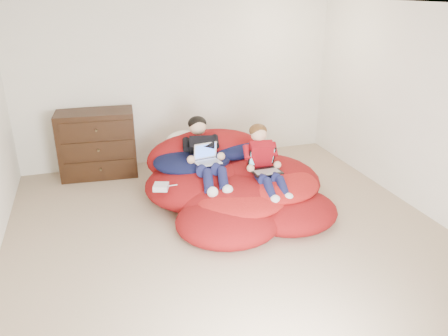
# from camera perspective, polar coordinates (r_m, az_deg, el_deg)

# --- Properties ---
(room_shell) EXTENTS (5.10, 5.10, 2.77)m
(room_shell) POSITION_cam_1_polar(r_m,az_deg,el_deg) (5.06, 0.59, -6.20)
(room_shell) COLOR tan
(room_shell) RESTS_ON ground
(dresser) EXTENTS (1.14, 0.66, 0.99)m
(dresser) POSITION_cam_1_polar(r_m,az_deg,el_deg) (6.77, -16.18, 3.07)
(dresser) COLOR black
(dresser) RESTS_ON ground
(beanbag_pile) EXTENTS (2.37, 2.40, 0.88)m
(beanbag_pile) POSITION_cam_1_polar(r_m,az_deg,el_deg) (5.76, 1.49, -2.17)
(beanbag_pile) COLOR maroon
(beanbag_pile) RESTS_ON ground
(cream_pillow) EXTENTS (0.48, 0.31, 0.31)m
(cream_pillow) POSITION_cam_1_polar(r_m,az_deg,el_deg) (6.26, -5.44, 3.50)
(cream_pillow) COLOR silver
(cream_pillow) RESTS_ON beanbag_pile
(older_boy) EXTENTS (0.40, 1.24, 0.70)m
(older_boy) POSITION_cam_1_polar(r_m,az_deg,el_deg) (5.71, -2.60, 2.23)
(older_boy) COLOR black
(older_boy) RESTS_ON beanbag_pile
(younger_boy) EXTENTS (0.35, 0.98, 0.74)m
(younger_boy) POSITION_cam_1_polar(r_m,az_deg,el_deg) (5.53, 5.25, 1.13)
(younger_boy) COLOR #A10E18
(younger_boy) RESTS_ON beanbag_pile
(laptop_white) EXTENTS (0.34, 0.30, 0.23)m
(laptop_white) POSITION_cam_1_polar(r_m,az_deg,el_deg) (5.61, -2.26, 1.42)
(laptop_white) COLOR silver
(laptop_white) RESTS_ON older_boy
(laptop_black) EXTENTS (0.37, 0.34, 0.26)m
(laptop_black) POSITION_cam_1_polar(r_m,az_deg,el_deg) (5.54, 5.30, 0.37)
(laptop_black) COLOR black
(laptop_black) RESTS_ON younger_boy
(power_adapter) EXTENTS (0.22, 0.22, 0.07)m
(power_adapter) POSITION_cam_1_polar(r_m,az_deg,el_deg) (5.33, -8.22, -2.45)
(power_adapter) COLOR silver
(power_adapter) RESTS_ON beanbag_pile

